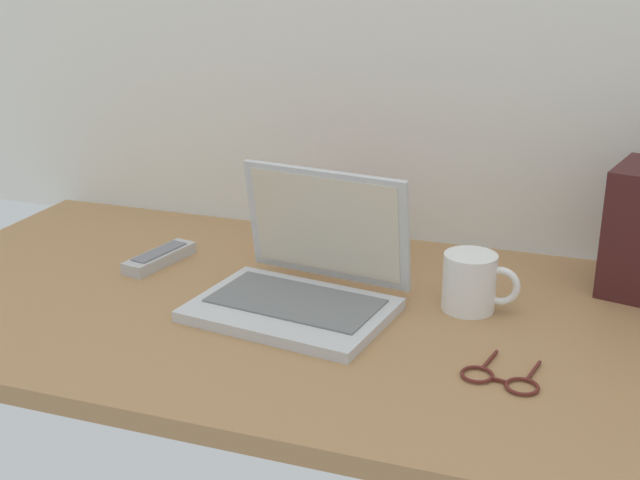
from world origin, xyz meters
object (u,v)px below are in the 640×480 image
(eyeglasses, at_px, (500,379))
(book_stack, at_px, (344,237))
(laptop, at_px, (304,279))
(remote_control_near, at_px, (160,257))
(coffee_mug, at_px, (471,282))

(eyeglasses, bearing_deg, book_stack, 131.54)
(laptop, bearing_deg, eyeglasses, -23.46)
(book_stack, bearing_deg, remote_control_near, -152.61)
(book_stack, bearing_deg, coffee_mug, -32.57)
(coffee_mug, height_order, remote_control_near, coffee_mug)
(laptop, height_order, remote_control_near, laptop)
(laptop, bearing_deg, book_stack, 92.31)
(laptop, xyz_separation_m, book_stack, (-0.01, 0.25, -0.01))
(remote_control_near, bearing_deg, laptop, -15.45)
(coffee_mug, distance_m, book_stack, 0.32)
(remote_control_near, distance_m, eyeglasses, 0.71)
(remote_control_near, relative_size, eyeglasses, 1.38)
(laptop, distance_m, coffee_mug, 0.27)
(laptop, relative_size, remote_control_near, 2.04)
(coffee_mug, bearing_deg, laptop, -163.96)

